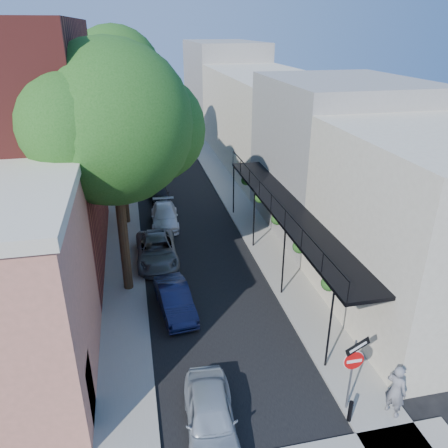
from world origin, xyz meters
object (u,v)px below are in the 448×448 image
oak_near (123,125)px  oak_mid (123,112)px  parked_car_f (147,167)px  sign_post (354,363)px  parked_car_e (159,193)px  parked_car_a (211,416)px  bollard (350,411)px  parked_car_d (165,216)px  pedestrian (396,390)px  oak_far (122,75)px  parked_car_c (157,250)px  parked_car_b (175,300)px

oak_near → oak_mid: size_ratio=1.12×
parked_car_f → sign_post: bearing=-77.7°
parked_car_e → parked_car_a: bearing=-93.7°
bollard → parked_car_d: bearing=104.7°
parked_car_f → pedestrian: (6.47, -27.90, 0.49)m
bollard → parked_car_f: size_ratio=0.22×
sign_post → parked_car_f: sign_post is taller
parked_car_e → pedestrian: 21.88m
bollard → oak_mid: bearing=109.9°
bollard → oak_far: oak_far is taller
oak_near → bollard: bearing=-56.9°
oak_near → oak_mid: 8.01m
parked_car_a → parked_car_e: (0.00, 20.45, -0.09)m
parked_car_a → pedestrian: (5.91, -0.61, 0.41)m
pedestrian → parked_car_f: bearing=-11.2°
parked_car_d → parked_car_f: (-0.56, 11.18, -0.01)m
oak_near → oak_far: bearing=90.0°
parked_car_c → parked_car_f: 15.86m
oak_far → parked_car_e: 9.77m
sign_post → pedestrian: (1.35, -0.47, -0.96)m
oak_near → pedestrian: size_ratio=5.96×
bollard → oak_far: (-6.35, 26.77, 7.74)m
pedestrian → parked_car_e: bearing=-8.6°
oak_far → parked_car_b: oak_far is taller
sign_post → oak_near: bearing=125.1°
parked_car_a → parked_car_d: 16.11m
oak_far → oak_near: bearing=-90.0°
sign_post → parked_car_f: 27.94m
sign_post → parked_car_c: sign_post is taller
oak_near → oak_mid: oak_near is taller
bollard → oak_near: (-6.37, 9.76, 7.36)m
oak_near → parked_car_a: 11.82m
oak_far → parked_car_a: (1.95, -26.16, -7.60)m
parked_car_e → parked_car_c: bearing=-99.0°
oak_far → parked_car_e: oak_far is taller
parked_car_a → parked_car_d: parked_car_a is taller
oak_far → parked_car_c: bearing=-85.6°
parked_car_e → oak_far: bearing=105.2°
parked_car_e → parked_car_f: 6.87m
parked_car_d → oak_far: bearing=103.9°
sign_post → oak_mid: bearing=110.9°
oak_far → parked_car_c: oak_far is taller
bollard → pedestrian: pedestrian is taller
parked_car_a → parked_car_b: size_ratio=1.04×
parked_car_b → oak_far: bearing=88.2°
sign_post → parked_car_e: 21.14m
parked_car_d → bollard: bearing=-72.4°
bollard → oak_near: 13.78m
sign_post → parked_car_b: size_ratio=0.80×
parked_car_c → oak_near: bearing=-115.7°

